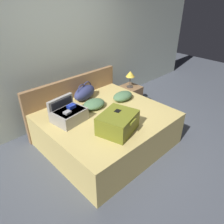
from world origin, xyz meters
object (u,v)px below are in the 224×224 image
(hard_case_large, at_px, (118,122))
(duffel_bag, at_px, (85,93))
(nightstand, at_px, (129,97))
(hard_case_medium, at_px, (68,114))
(pillow_near_headboard, at_px, (123,96))
(bed, at_px, (107,129))
(pillow_center_head, at_px, (94,104))
(table_lamp, at_px, (130,75))

(hard_case_large, distance_m, duffel_bag, 1.14)
(hard_case_large, height_order, nightstand, hard_case_large)
(hard_case_medium, distance_m, pillow_near_headboard, 1.08)
(duffel_bag, height_order, pillow_near_headboard, duffel_bag)
(hard_case_medium, height_order, duffel_bag, hard_case_medium)
(bed, distance_m, nightstand, 1.36)
(pillow_center_head, height_order, table_lamp, table_lamp)
(duffel_bag, xyz_separation_m, nightstand, (1.13, -0.07, -0.45))
(hard_case_medium, bearing_deg, duffel_bag, 26.46)
(bed, distance_m, duffel_bag, 0.79)
(pillow_center_head, xyz_separation_m, nightstand, (1.22, 0.30, -0.40))
(hard_case_medium, bearing_deg, bed, -33.78)
(pillow_near_headboard, bearing_deg, bed, -162.51)
(pillow_near_headboard, distance_m, nightstand, 0.89)
(hard_case_medium, relative_size, table_lamp, 1.39)
(hard_case_large, distance_m, hard_case_medium, 0.77)
(bed, xyz_separation_m, hard_case_large, (-0.18, -0.43, 0.42))
(bed, bearing_deg, duffel_bag, 82.17)
(hard_case_large, height_order, table_lamp, hard_case_large)
(pillow_near_headboard, distance_m, pillow_center_head, 0.57)
(bed, bearing_deg, nightstand, 26.26)
(pillow_near_headboard, bearing_deg, hard_case_medium, 175.32)
(bed, relative_size, table_lamp, 5.37)
(table_lamp, bearing_deg, hard_case_large, -143.62)
(bed, bearing_deg, hard_case_medium, 153.44)
(pillow_center_head, distance_m, nightstand, 1.32)
(hard_case_large, xyz_separation_m, pillow_near_headboard, (0.73, 0.60, -0.06))
(hard_case_large, relative_size, pillow_near_headboard, 1.55)
(hard_case_medium, relative_size, pillow_center_head, 1.25)
(hard_case_large, relative_size, pillow_center_head, 1.57)
(hard_case_medium, height_order, pillow_center_head, hard_case_medium)
(duffel_bag, relative_size, pillow_center_head, 1.39)
(duffel_bag, bearing_deg, nightstand, -3.49)
(hard_case_medium, bearing_deg, pillow_near_headboard, -11.90)
(hard_case_large, xyz_separation_m, duffel_bag, (0.27, 1.10, -0.01))
(hard_case_large, bearing_deg, hard_case_medium, 99.54)
(pillow_near_headboard, height_order, nightstand, pillow_near_headboard)
(pillow_near_headboard, distance_m, table_lamp, 0.80)
(pillow_center_head, bearing_deg, nightstand, 13.77)
(bed, distance_m, pillow_near_headboard, 0.68)
(bed, height_order, table_lamp, table_lamp)
(pillow_center_head, bearing_deg, hard_case_medium, -175.47)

